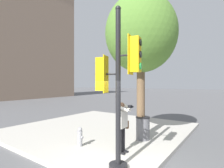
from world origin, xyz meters
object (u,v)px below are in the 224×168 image
trash_bin (143,128)px  fire_hydrant (80,137)px  person_photographer (122,123)px  traffic_signal_pole (118,82)px  street_tree (141,34)px

trash_bin → fire_hydrant: bearing=143.2°
person_photographer → trash_bin: person_photographer is taller
traffic_signal_pole → person_photographer: (1.00, 0.48, -1.34)m
traffic_signal_pole → street_tree: bearing=13.5°
traffic_signal_pole → person_photographer: traffic_signal_pole is taller
traffic_signal_pole → trash_bin: traffic_signal_pole is taller
person_photographer → street_tree: bearing=5.8°
street_tree → fire_hydrant: (-2.12, 1.39, -3.99)m
traffic_signal_pole → person_photographer: size_ratio=2.63×
trash_bin → street_tree: bearing=57.5°
fire_hydrant → street_tree: bearing=-33.3°
person_photographer → fire_hydrant: (-0.40, 1.57, -0.64)m
person_photographer → fire_hydrant: person_photographer is taller
street_tree → trash_bin: street_tree is taller
person_photographer → trash_bin: (1.64, 0.04, -0.52)m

